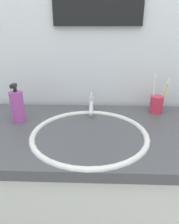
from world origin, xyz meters
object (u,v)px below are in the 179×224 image
object	(u,v)px
toothbrush_cup	(156,104)
toothbrush_white	(154,90)
faucet	(91,105)
soap_dispenser	(17,106)
toothbrush_yellow	(164,93)

from	to	relation	value
toothbrush_cup	toothbrush_white	xyz separation A→B (m)	(-0.02, 0.02, 0.07)
faucet	soap_dispenser	xyz separation A→B (m)	(-0.35, -0.11, 0.03)
faucet	toothbrush_yellow	size ratio (longest dim) A/B	0.82
faucet	soap_dispenser	world-z (taller)	soap_dispenser
toothbrush_cup	soap_dispenser	distance (m)	0.70
toothbrush_white	toothbrush_yellow	size ratio (longest dim) A/B	1.10
toothbrush_yellow	soap_dispenser	world-z (taller)	soap_dispenser
toothbrush_cup	soap_dispenser	xyz separation A→B (m)	(-0.69, -0.14, 0.03)
toothbrush_cup	toothbrush_yellow	bearing A→B (deg)	2.08
faucet	soap_dispenser	size ratio (longest dim) A/B	0.78
toothbrush_cup	soap_dispenser	bearing A→B (deg)	-168.78
toothbrush_yellow	soap_dispenser	xyz separation A→B (m)	(-0.72, -0.14, -0.03)
faucet	toothbrush_yellow	xyz separation A→B (m)	(0.38, 0.03, 0.06)
faucet	toothbrush_white	bearing A→B (deg)	7.93
toothbrush_yellow	soap_dispenser	bearing A→B (deg)	-169.21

